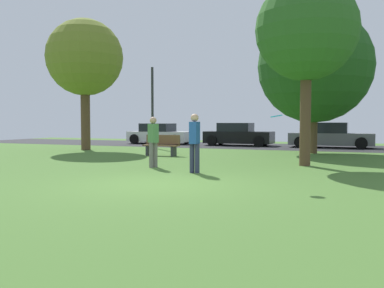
{
  "coord_description": "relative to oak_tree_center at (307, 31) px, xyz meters",
  "views": [
    {
      "loc": [
        4.45,
        -8.82,
        1.5
      ],
      "look_at": [
        0.0,
        2.08,
        0.86
      ],
      "focal_mm": 39.41,
      "sensor_mm": 36.0,
      "label": 1
    }
  ],
  "objects": [
    {
      "name": "maple_tree_far",
      "position": [
        -0.33,
        5.74,
        -0.47
      ],
      "size": [
        5.21,
        5.21,
        6.64
      ],
      "color": "brown",
      "rests_on": "ground_plane"
    },
    {
      "name": "street_lamp_post",
      "position": [
        -9.16,
        6.53,
        -2.24
      ],
      "size": [
        0.14,
        0.14,
        4.5
      ],
      "primitive_type": "cylinder",
      "color": "#2D2D33",
      "rests_on": "ground_plane"
    },
    {
      "name": "parked_car_black",
      "position": [
        -5.34,
        10.54,
        -3.86
      ],
      "size": [
        4.13,
        1.92,
        1.39
      ],
      "color": "black",
      "rests_on": "ground_plane"
    },
    {
      "name": "park_bench",
      "position": [
        -6.28,
        1.86,
        -4.03
      ],
      "size": [
        1.6,
        0.45,
        0.9
      ],
      "rotation": [
        0.0,
        0.0,
        3.14
      ],
      "color": "brown",
      "rests_on": "ground_plane"
    },
    {
      "name": "person_bystander",
      "position": [
        -2.69,
        -3.25,
        -3.55
      ],
      "size": [
        0.3,
        0.32,
        1.71
      ],
      "rotation": [
        0.0,
        0.0,
        1.57
      ],
      "color": "#2D334C",
      "rests_on": "ground_plane"
    },
    {
      "name": "person_thrower",
      "position": [
        -4.48,
        -2.39,
        -3.6
      ],
      "size": [
        0.39,
        0.35,
        1.63
      ],
      "rotation": [
        0.0,
        0.0,
        -0.51
      ],
      "color": "slate",
      "rests_on": "ground_plane"
    },
    {
      "name": "parked_car_grey",
      "position": [
        0.06,
        10.55,
        -3.85
      ],
      "size": [
        4.57,
        1.93,
        1.42
      ],
      "color": "slate",
      "rests_on": "ground_plane"
    },
    {
      "name": "birch_tree_lone",
      "position": [
        -11.63,
        3.75,
        0.27
      ],
      "size": [
        3.95,
        3.95,
        6.77
      ],
      "color": "brown",
      "rests_on": "ground_plane"
    },
    {
      "name": "ground_plane",
      "position": [
        -2.63,
        -5.67,
        -4.49
      ],
      "size": [
        44.0,
        44.0,
        0.0
      ],
      "primitive_type": "plane",
      "color": "#47702D"
    },
    {
      "name": "oak_tree_center",
      "position": [
        0.0,
        0.0,
        0.0
      ],
      "size": [
        3.39,
        3.39,
        6.22
      ],
      "color": "brown",
      "rests_on": "ground_plane"
    },
    {
      "name": "parked_car_white",
      "position": [
        -10.74,
        10.62,
        -3.88
      ],
      "size": [
        4.17,
        2.06,
        1.35
      ],
      "color": "white",
      "rests_on": "ground_plane"
    },
    {
      "name": "road_strip",
      "position": [
        -2.63,
        10.33,
        -4.49
      ],
      "size": [
        44.0,
        6.4,
        0.01
      ],
      "primitive_type": "cube",
      "color": "#28282B",
      "rests_on": "ground_plane"
    },
    {
      "name": "frisbee_disc",
      "position": [
        -0.03,
        -4.85,
        -2.88
      ],
      "size": [
        0.32,
        0.32,
        0.07
      ],
      "color": "#2DB2E0"
    }
  ]
}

